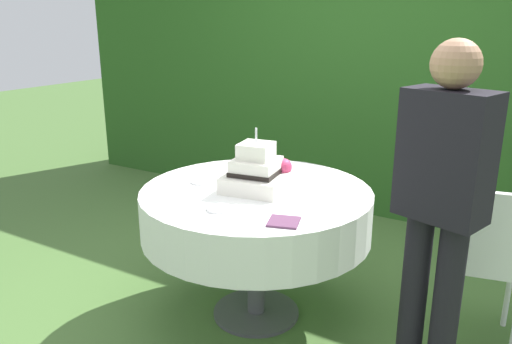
{
  "coord_description": "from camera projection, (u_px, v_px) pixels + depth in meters",
  "views": [
    {
      "loc": [
        1.34,
        -2.27,
        1.67
      ],
      "look_at": [
        -0.0,
        0.0,
        0.87
      ],
      "focal_mm": 35.72,
      "sensor_mm": 36.0,
      "label": 1
    }
  ],
  "objects": [
    {
      "name": "serving_plate_far",
      "position": [
        201.0,
        181.0,
        2.9
      ],
      "size": [
        0.12,
        0.12,
        0.01
      ],
      "primitive_type": "cylinder",
      "color": "white",
      "rests_on": "cake_table"
    },
    {
      "name": "cake_table",
      "position": [
        256.0,
        212.0,
        2.82
      ],
      "size": [
        1.27,
        1.27,
        0.77
      ],
      "color": "#4C4C51",
      "rests_on": "ground_plane"
    },
    {
      "name": "foliage_hedge",
      "position": [
        380.0,
        79.0,
        4.41
      ],
      "size": [
        6.29,
        0.49,
        2.33
      ],
      "primitive_type": "cube",
      "color": "#28561E",
      "rests_on": "ground_plane"
    },
    {
      "name": "garden_chair",
      "position": [
        488.0,
        252.0,
        2.57
      ],
      "size": [
        0.47,
        0.47,
        0.89
      ],
      "color": "white",
      "rests_on": "ground_plane"
    },
    {
      "name": "standing_person",
      "position": [
        441.0,
        201.0,
        2.16
      ],
      "size": [
        0.4,
        0.3,
        1.6
      ],
      "color": "black",
      "rests_on": "ground_plane"
    },
    {
      "name": "serving_plate_near",
      "position": [
        276.0,
        167.0,
        3.17
      ],
      "size": [
        0.13,
        0.13,
        0.01
      ],
      "primitive_type": "cylinder",
      "color": "white",
      "rests_on": "cake_table"
    },
    {
      "name": "ground_plane",
      "position": [
        256.0,
        313.0,
        3.01
      ],
      "size": [
        20.0,
        20.0,
        0.0
      ],
      "primitive_type": "plane",
      "color": "#476B33"
    },
    {
      "name": "wedding_cake",
      "position": [
        257.0,
        172.0,
        2.76
      ],
      "size": [
        0.36,
        0.36,
        0.34
      ],
      "color": "white",
      "rests_on": "cake_table"
    },
    {
      "name": "serving_plate_left",
      "position": [
        219.0,
        209.0,
        2.49
      ],
      "size": [
        0.13,
        0.13,
        0.01
      ],
      "primitive_type": "cylinder",
      "color": "white",
      "rests_on": "cake_table"
    },
    {
      "name": "napkin_stack",
      "position": [
        284.0,
        222.0,
        2.33
      ],
      "size": [
        0.17,
        0.17,
        0.01
      ],
      "primitive_type": "cube",
      "rotation": [
        0.0,
        0.0,
        0.3
      ],
      "color": "#603856",
      "rests_on": "cake_table"
    }
  ]
}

